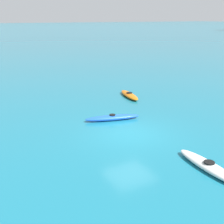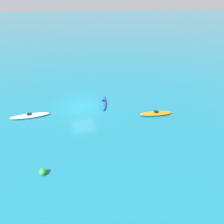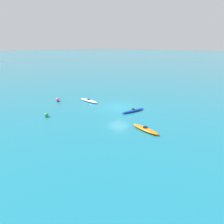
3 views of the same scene
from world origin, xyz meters
TOP-DOWN VIEW (x-y plane):
  - ground_plane at (0.00, 0.00)m, footprint 600.00×600.00m
  - kayak_blue at (-2.33, 0.20)m, footprint 1.37×3.34m
  - kayak_white at (4.89, 0.68)m, footprint 3.50×0.86m
  - kayak_orange at (-6.46, 3.97)m, footprint 3.17×1.28m

SIDE VIEW (x-z plane):
  - ground_plane at x=0.00m, z-range 0.00..0.00m
  - kayak_blue at x=-2.33m, z-range -0.02..0.35m
  - kayak_white at x=4.89m, z-range -0.02..0.35m
  - kayak_orange at x=-6.46m, z-range -0.02..0.35m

